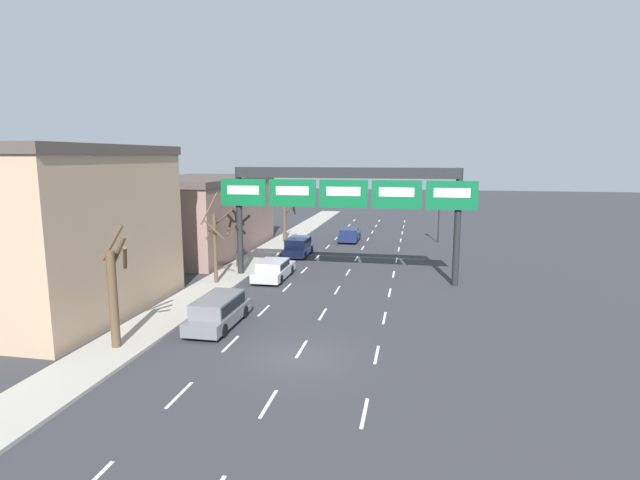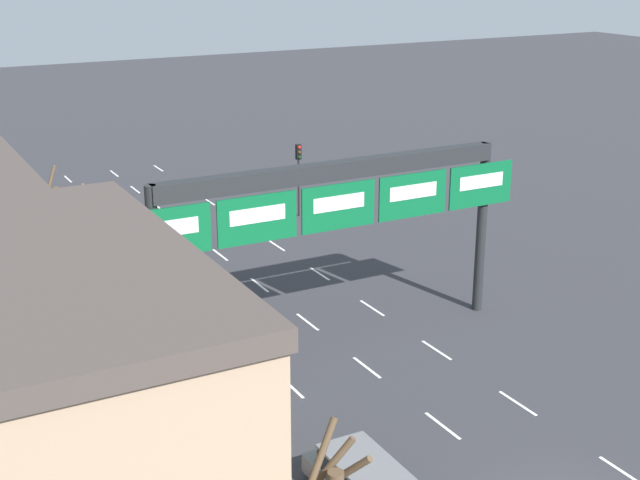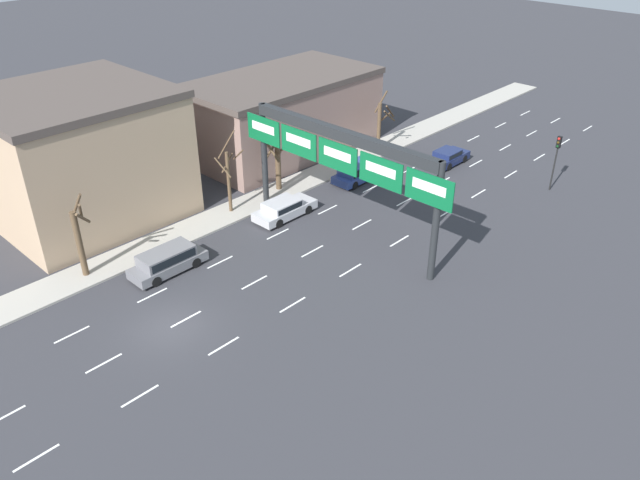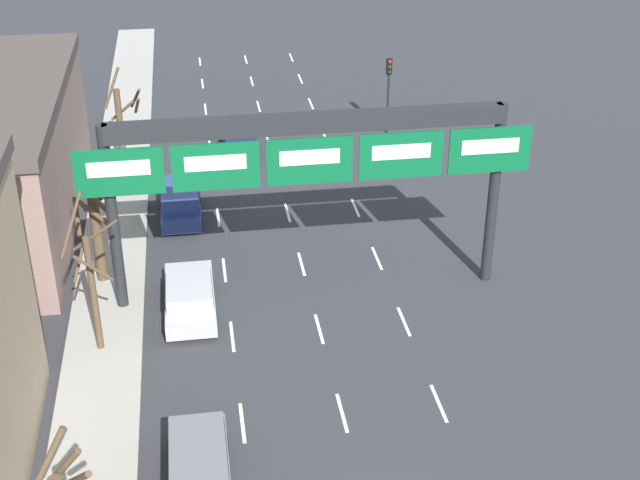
{
  "view_description": "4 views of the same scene",
  "coord_description": "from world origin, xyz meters",
  "views": [
    {
      "loc": [
        4.78,
        -19.3,
        8.38
      ],
      "look_at": [
        -1.78,
        14.39,
        2.61
      ],
      "focal_mm": 28.0,
      "sensor_mm": 36.0,
      "label": 1
    },
    {
      "loc": [
        -16.44,
        -15.66,
        15.67
      ],
      "look_at": [
        -0.62,
        13.69,
        4.55
      ],
      "focal_mm": 50.0,
      "sensor_mm": 36.0,
      "label": 2
    },
    {
      "loc": [
        24.34,
        -13.8,
        21.07
      ],
      "look_at": [
        1.7,
        9.95,
        1.98
      ],
      "focal_mm": 35.0,
      "sensor_mm": 36.0,
      "label": 3
    },
    {
      "loc": [
        -4.25,
        -16.8,
        19.0
      ],
      "look_at": [
        0.37,
        13.2,
        2.63
      ],
      "focal_mm": 50.0,
      "sensor_mm": 36.0,
      "label": 4
    }
  ],
  "objects": [
    {
      "name": "suv_blue",
      "position": [
        -5.0,
        21.24,
        0.88
      ],
      "size": [
        1.87,
        4.23,
        1.57
      ],
      "color": "navy",
      "rests_on": "ground_plane"
    },
    {
      "name": "tree_bare_furthest",
      "position": [
        -8.12,
        10.9,
        2.91
      ],
      "size": [
        2.05,
        1.97,
        5.9
      ],
      "color": "brown",
      "rests_on": "sidewalk_left"
    },
    {
      "name": "suv_grey",
      "position": [
        -4.74,
        3.14,
        0.86
      ],
      "size": [
        1.83,
        4.83,
        1.53
      ],
      "color": "slate",
      "rests_on": "ground_plane"
    },
    {
      "name": "tree_bare_closest",
      "position": [
        -7.73,
        27.56,
        2.67
      ],
      "size": [
        2.02,
        2.09,
        5.2
      ],
      "color": "brown",
      "rests_on": "sidewalk_left"
    },
    {
      "name": "sidewalk_left",
      "position": [
        -8.0,
        0.0,
        0.07
      ],
      "size": [
        2.8,
        110.0,
        0.15
      ],
      "color": "#A8A399",
      "rests_on": "ground_plane"
    },
    {
      "name": "tree_bare_third",
      "position": [
        -8.32,
        15.76,
        2.53
      ],
      "size": [
        1.72,
        1.72,
        4.47
      ],
      "color": "brown",
      "rests_on": "sidewalk_left"
    },
    {
      "name": "ground_plane",
      "position": [
        0.0,
        0.0,
        0.0
      ],
      "size": [
        220.0,
        220.0,
        0.0
      ],
      "primitive_type": "plane",
      "color": "#333338"
    },
    {
      "name": "sign_gantry",
      "position": [
        -0.0,
        13.59,
        6.14
      ],
      "size": [
        17.11,
        0.7,
        7.65
      ],
      "color": "#232628",
      "rests_on": "ground_plane"
    },
    {
      "name": "lane_dashes",
      "position": [
        -0.0,
        13.5,
        0.01
      ],
      "size": [
        6.72,
        67.0,
        0.01
      ],
      "color": "white",
      "rests_on": "ground_plane"
    },
    {
      "name": "tree_bare_second",
      "position": [
        -7.91,
        -0.57,
        2.68
      ],
      "size": [
        1.56,
        1.15,
        5.35
      ],
      "color": "brown",
      "rests_on": "sidewalk_left"
    },
    {
      "name": "building_far",
      "position": [
        -14.26,
        21.86,
        3.29
      ],
      "size": [
        9.09,
        16.98,
        6.57
      ],
      "color": "gray",
      "rests_on": "ground_plane"
    },
    {
      "name": "building_near",
      "position": [
        -15.5,
        3.77,
        4.49
      ],
      "size": [
        11.63,
        12.1,
        8.97
      ],
      "color": "tan",
      "rests_on": "ground_plane"
    },
    {
      "name": "car_navy",
      "position": [
        -1.69,
        29.21,
        0.7
      ],
      "size": [
        1.86,
        3.95,
        1.29
      ],
      "color": "#19234C",
      "rests_on": "ground_plane"
    },
    {
      "name": "car_silver",
      "position": [
        -4.78,
        13.0,
        0.72
      ],
      "size": [
        1.94,
        4.79,
        1.34
      ],
      "color": "#B7B7BC",
      "rests_on": "ground_plane"
    },
    {
      "name": "traffic_light_near_gantry",
      "position": [
        6.94,
        30.39,
        3.15
      ],
      "size": [
        0.3,
        0.35,
        4.4
      ],
      "color": "black",
      "rests_on": "ground_plane"
    }
  ]
}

